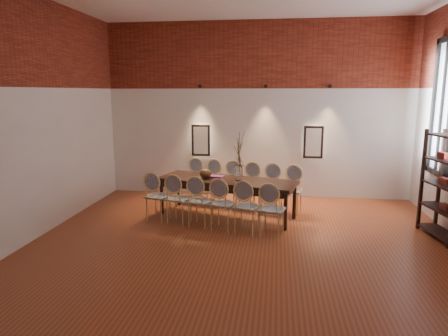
# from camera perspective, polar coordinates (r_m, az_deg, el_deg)

# --- Properties ---
(floor) EXTENTS (7.00, 7.00, 0.02)m
(floor) POSITION_cam_1_polar(r_m,az_deg,el_deg) (6.28, 2.68, -12.03)
(floor) COLOR brown
(floor) RESTS_ON ground
(wall_back) EXTENTS (7.00, 0.10, 4.00)m
(wall_back) POSITION_cam_1_polar(r_m,az_deg,el_deg) (9.34, 4.71, 8.18)
(wall_back) COLOR silver
(wall_back) RESTS_ON ground
(wall_front) EXTENTS (7.00, 0.10, 4.00)m
(wall_front) POSITION_cam_1_polar(r_m,az_deg,el_deg) (2.31, -4.57, -0.02)
(wall_front) COLOR silver
(wall_front) RESTS_ON ground
(wall_left) EXTENTS (0.10, 7.00, 4.00)m
(wall_left) POSITION_cam_1_polar(r_m,az_deg,el_deg) (7.05, -27.44, 6.13)
(wall_left) COLOR silver
(wall_left) RESTS_ON ground
(brick_band_back) EXTENTS (7.00, 0.02, 1.50)m
(brick_band_back) POSITION_cam_1_polar(r_m,az_deg,el_deg) (9.30, 4.81, 15.88)
(brick_band_back) COLOR maroon
(brick_band_back) RESTS_ON ground
(brick_band_left) EXTENTS (0.02, 7.00, 1.50)m
(brick_band_left) POSITION_cam_1_polar(r_m,az_deg,el_deg) (7.05, -27.88, 16.31)
(brick_band_left) COLOR maroon
(brick_band_left) RESTS_ON ground
(niche_left) EXTENTS (0.36, 0.06, 0.66)m
(niche_left) POSITION_cam_1_polar(r_m,az_deg,el_deg) (9.46, -3.30, 3.98)
(niche_left) COLOR #FFEAC6
(niche_left) RESTS_ON wall_back
(niche_right) EXTENTS (0.36, 0.06, 0.66)m
(niche_right) POSITION_cam_1_polar(r_m,az_deg,el_deg) (9.32, 12.63, 3.63)
(niche_right) COLOR #FFEAC6
(niche_right) RESTS_ON wall_back
(spot_fixture_left) EXTENTS (0.08, 0.10, 0.08)m
(spot_fixture_left) POSITION_cam_1_polar(r_m,az_deg,el_deg) (9.36, -3.42, 11.57)
(spot_fixture_left) COLOR black
(spot_fixture_left) RESTS_ON wall_back
(spot_fixture_mid) EXTENTS (0.08, 0.10, 0.08)m
(spot_fixture_mid) POSITION_cam_1_polar(r_m,az_deg,el_deg) (9.19, 5.99, 11.55)
(spot_fixture_mid) COLOR black
(spot_fixture_mid) RESTS_ON wall_back
(spot_fixture_right) EXTENTS (0.08, 0.10, 0.08)m
(spot_fixture_right) POSITION_cam_1_polar(r_m,az_deg,el_deg) (9.26, 14.85, 11.24)
(spot_fixture_right) COLOR black
(spot_fixture_right) RESTS_ON wall_back
(window_glass) EXTENTS (0.02, 0.78, 2.38)m
(window_glass) POSITION_cam_1_polar(r_m,az_deg,el_deg) (8.32, 28.86, 7.59)
(window_glass) COLOR silver
(window_glass) RESTS_ON wall_right
(window_frame) EXTENTS (0.08, 0.90, 2.50)m
(window_frame) POSITION_cam_1_polar(r_m,az_deg,el_deg) (8.32, 28.73, 7.60)
(window_frame) COLOR black
(window_frame) RESTS_ON wall_right
(window_mullion) EXTENTS (0.06, 0.06, 2.40)m
(window_mullion) POSITION_cam_1_polar(r_m,az_deg,el_deg) (8.32, 28.73, 7.60)
(window_mullion) COLOR black
(window_mullion) RESTS_ON wall_right
(dining_table) EXTENTS (2.83, 1.54, 0.75)m
(dining_table) POSITION_cam_1_polar(r_m,az_deg,el_deg) (7.87, 0.39, -4.28)
(dining_table) COLOR black
(dining_table) RESTS_ON floor
(chair_near_a) EXTENTS (0.54, 0.54, 0.94)m
(chair_near_a) POSITION_cam_1_polar(r_m,az_deg,el_deg) (7.73, -9.39, -3.98)
(chair_near_a) COLOR #E6CE7B
(chair_near_a) RESTS_ON floor
(chair_near_b) EXTENTS (0.54, 0.54, 0.94)m
(chair_near_b) POSITION_cam_1_polar(r_m,az_deg,el_deg) (7.51, -6.47, -4.35)
(chair_near_b) COLOR #E6CE7B
(chair_near_b) RESTS_ON floor
(chair_near_c) EXTENTS (0.54, 0.54, 0.94)m
(chair_near_c) POSITION_cam_1_polar(r_m,az_deg,el_deg) (7.31, -3.38, -4.73)
(chair_near_c) COLOR #E6CE7B
(chair_near_c) RESTS_ON floor
(chair_near_d) EXTENTS (0.54, 0.54, 0.94)m
(chair_near_d) POSITION_cam_1_polar(r_m,az_deg,el_deg) (7.13, -0.12, -5.11)
(chair_near_d) COLOR #E6CE7B
(chair_near_d) RESTS_ON floor
(chair_near_e) EXTENTS (0.54, 0.54, 0.94)m
(chair_near_e) POSITION_cam_1_polar(r_m,az_deg,el_deg) (6.98, 3.31, -5.50)
(chair_near_e) COLOR #E6CE7B
(chair_near_e) RESTS_ON floor
(chair_near_f) EXTENTS (0.54, 0.54, 0.94)m
(chair_near_f) POSITION_cam_1_polar(r_m,az_deg,el_deg) (6.85, 6.87, -5.88)
(chair_near_f) COLOR #E6CE7B
(chair_near_f) RESTS_ON floor
(chair_far_a) EXTENTS (0.54, 0.54, 0.94)m
(chair_far_a) POSITION_cam_1_polar(r_m,az_deg,el_deg) (8.94, -4.55, -1.85)
(chair_far_a) COLOR #E6CE7B
(chair_far_a) RESTS_ON floor
(chair_far_b) EXTENTS (0.54, 0.54, 0.94)m
(chair_far_b) POSITION_cam_1_polar(r_m,az_deg,el_deg) (8.75, -1.93, -2.10)
(chair_far_b) COLOR #E6CE7B
(chair_far_b) RESTS_ON floor
(chair_far_c) EXTENTS (0.54, 0.54, 0.94)m
(chair_far_c) POSITION_cam_1_polar(r_m,az_deg,el_deg) (8.57, 0.81, -2.36)
(chair_far_c) COLOR #E6CE7B
(chair_far_c) RESTS_ON floor
(chair_far_d) EXTENTS (0.54, 0.54, 0.94)m
(chair_far_d) POSITION_cam_1_polar(r_m,az_deg,el_deg) (8.42, 3.65, -2.63)
(chair_far_d) COLOR #E6CE7B
(chair_far_d) RESTS_ON floor
(chair_far_e) EXTENTS (0.54, 0.54, 0.94)m
(chair_far_e) POSITION_cam_1_polar(r_m,az_deg,el_deg) (8.29, 6.59, -2.90)
(chair_far_e) COLOR #E6CE7B
(chair_far_e) RESTS_ON floor
(chair_far_f) EXTENTS (0.54, 0.54, 0.94)m
(chair_far_f) POSITION_cam_1_polar(r_m,az_deg,el_deg) (8.18, 9.62, -3.17)
(chair_far_f) COLOR #E6CE7B
(chair_far_f) RESTS_ON floor
(vase) EXTENTS (0.14, 0.14, 0.30)m
(vase) POSITION_cam_1_polar(r_m,az_deg,el_deg) (7.66, 2.15, -0.68)
(vase) COLOR silver
(vase) RESTS_ON dining_table
(dried_branches) EXTENTS (0.50, 0.50, 0.70)m
(dried_branches) POSITION_cam_1_polar(r_m,az_deg,el_deg) (7.59, 2.18, 2.65)
(dried_branches) COLOR #443A25
(dried_branches) RESTS_ON vase
(bowl) EXTENTS (0.24, 0.24, 0.18)m
(bowl) POSITION_cam_1_polar(r_m,az_deg,el_deg) (7.89, -2.65, -0.79)
(bowl) COLOR brown
(bowl) RESTS_ON dining_table
(book) EXTENTS (0.30, 0.24, 0.03)m
(book) POSITION_cam_1_polar(r_m,az_deg,el_deg) (7.96, -1.03, -1.22)
(book) COLOR #822673
(book) RESTS_ON dining_table
(shelving_rack) EXTENTS (0.55, 1.05, 1.80)m
(shelving_rack) POSITION_cam_1_polar(r_m,az_deg,el_deg) (7.55, 29.19, -2.25)
(shelving_rack) COLOR black
(shelving_rack) RESTS_ON floor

